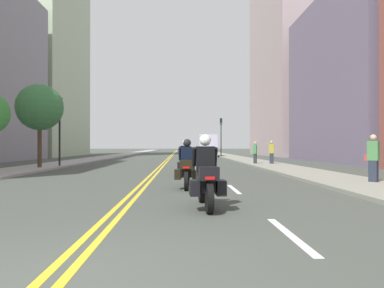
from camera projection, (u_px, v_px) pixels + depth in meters
name	position (u px, v px, depth m)	size (l,w,h in m)	color
ground_plane	(171.00, 156.00, 51.55)	(264.00, 264.00, 0.00)	#40463F
sidewalk_left	(118.00, 155.00, 51.32)	(2.88, 144.00, 0.12)	#A19D9C
sidewalk_right	(224.00, 155.00, 51.78)	(2.88, 144.00, 0.12)	gray
centreline_yellow_inner	(171.00, 156.00, 51.55)	(0.12, 132.00, 0.01)	yellow
centreline_yellow_outer	(172.00, 156.00, 51.56)	(0.12, 132.00, 0.01)	yellow
lane_dashes_white	(200.00, 161.00, 32.66)	(0.14, 56.40, 0.01)	silver
building_right_1	(372.00, 79.00, 31.97)	(9.63, 17.13, 14.49)	slate
building_left_2	(47.00, 53.00, 50.02)	(7.60, 17.27, 28.42)	#AABC9A
building_right_2	(288.00, 59.00, 53.28)	(7.56, 20.37, 28.29)	#AA9395
motorcycle_0	(206.00, 179.00, 8.07)	(0.78, 2.17, 1.65)	black
motorcycle_1	(187.00, 168.00, 11.94)	(0.78, 2.22, 1.62)	black
motorcycle_2	(185.00, 161.00, 16.71)	(0.78, 2.09, 1.67)	black
motorcycle_3	(186.00, 158.00, 21.20)	(0.78, 2.13, 1.61)	black
traffic_light_near	(60.00, 119.00, 23.37)	(0.28, 0.38, 4.48)	black
traffic_light_far	(221.00, 130.00, 46.40)	(0.28, 0.38, 4.91)	black
pedestrian_0	(255.00, 153.00, 26.40)	(0.34, 0.42, 1.70)	#272C2E
pedestrian_1	(373.00, 159.00, 12.84)	(0.44, 0.46, 1.79)	#242C3A
pedestrian_2	(272.00, 153.00, 26.17)	(0.41, 0.32, 1.77)	#272C37
street_tree_0	(40.00, 108.00, 21.64)	(2.73, 2.73, 5.05)	#493525
parked_truck	(207.00, 147.00, 47.05)	(2.20, 6.50, 2.80)	#B0BFBD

